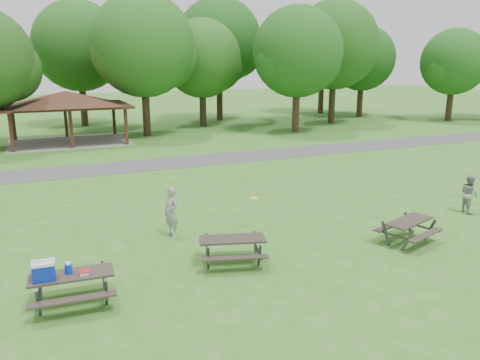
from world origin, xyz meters
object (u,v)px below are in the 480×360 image
at_px(frisbee_thrower, 171,212).
at_px(frisbee_catcher, 469,194).
at_px(picnic_table_near, 63,277).
at_px(picnic_table_middle, 232,244).

bearing_deg(frisbee_thrower, frisbee_catcher, 59.28).
bearing_deg(frisbee_catcher, picnic_table_near, 108.40).
bearing_deg(frisbee_thrower, picnic_table_near, -66.05).
xyz_separation_m(frisbee_thrower, frisbee_catcher, (11.50, -2.14, -0.11)).
bearing_deg(frisbee_thrower, picnic_table_middle, -0.22).
relative_size(picnic_table_near, frisbee_catcher, 1.35).
distance_m(picnic_table_near, picnic_table_middle, 4.78).
bearing_deg(picnic_table_near, frisbee_catcher, 5.39).
height_order(frisbee_thrower, frisbee_catcher, frisbee_thrower).
distance_m(frisbee_thrower, frisbee_catcher, 11.70).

